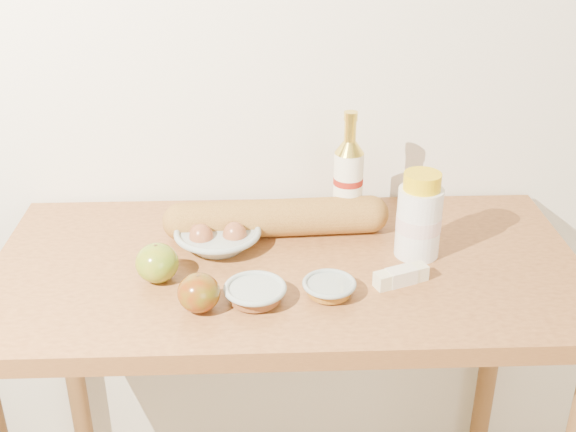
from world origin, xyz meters
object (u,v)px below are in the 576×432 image
at_px(table, 287,312).
at_px(baguette, 277,218).
at_px(cream_bottle, 419,218).
at_px(egg_bowl, 218,235).
at_px(bourbon_bottle, 348,181).

bearing_deg(table, baguette, 98.87).
bearing_deg(cream_bottle, baguette, -178.70).
xyz_separation_m(table, egg_bowl, (-0.14, 0.07, 0.15)).
relative_size(egg_bowl, baguette, 0.41).
xyz_separation_m(table, baguette, (-0.02, 0.12, 0.16)).
relative_size(bourbon_bottle, egg_bowl, 1.32).
relative_size(table, bourbon_bottle, 4.52).
xyz_separation_m(table, bourbon_bottle, (0.14, 0.16, 0.23)).
height_order(table, bourbon_bottle, bourbon_bottle).
xyz_separation_m(bourbon_bottle, egg_bowl, (-0.28, -0.09, -0.08)).
bearing_deg(baguette, egg_bowl, -162.23).
distance_m(table, egg_bowl, 0.22).
relative_size(table, baguette, 2.43).
bearing_deg(egg_bowl, cream_bottle, -6.76).
bearing_deg(baguette, bourbon_bottle, 10.60).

